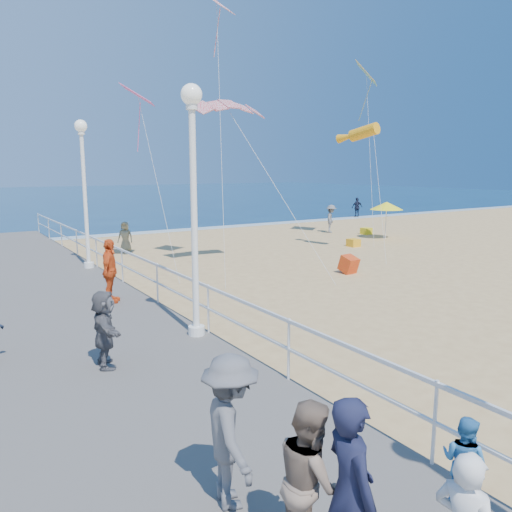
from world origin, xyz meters
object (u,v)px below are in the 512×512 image
toddler_held (464,462)px  beach_chair_right (366,231)px  spectator_1 (311,480)px  box_kite (349,266)px  beach_walker_a (331,219)px  beach_walker_b (357,207)px  lamp_post_far (84,179)px  spectator_3 (110,271)px  spectator_2 (231,431)px  lamp_post_mid (193,186)px  spectator_5 (104,329)px  beach_umbrella (387,206)px  beach_walker_c (125,237)px  spectator_0 (350,492)px

toddler_held → beach_chair_right: bearing=-51.9°
spectator_1 → box_kite: spectator_1 is taller
beach_walker_a → box_kite: beach_walker_a is taller
beach_walker_b → box_kite: size_ratio=2.75×
toddler_held → beach_chair_right: toddler_held is taller
lamp_post_far → spectator_3: bearing=-98.2°
spectator_1 → spectator_2: spectator_2 is taller
lamp_post_mid → beach_walker_b: lamp_post_mid is taller
box_kite → beach_walker_a: bearing=47.4°
spectator_2 → spectator_5: bearing=14.7°
beach_walker_b → beach_umbrella: size_ratio=0.77×
lamp_post_far → spectator_2: lamp_post_far is taller
lamp_post_far → spectator_5: 10.28m
toddler_held → beach_walker_b: toddler_held is taller
spectator_1 → beach_walker_c: 20.91m
lamp_post_mid → spectator_1: (-1.92, -6.34, -2.48)m
spectator_1 → beach_walker_a: spectator_1 is taller
spectator_0 → lamp_post_mid: bearing=-2.1°
spectator_0 → box_kite: size_ratio=2.91×
spectator_2 → beach_walker_b: bearing=-31.9°
lamp_post_far → beach_walker_c: (3.03, 4.98, -2.91)m
toddler_held → beach_umbrella: (18.42, 17.86, 0.27)m
spectator_0 → beach_chair_right: bearing=-32.4°
lamp_post_far → beach_walker_b: 27.88m
lamp_post_far → toddler_held: size_ratio=6.74×
lamp_post_mid → spectator_1: bearing=-106.9°
spectator_2 → beach_walker_b: size_ratio=1.03×
toddler_held → beach_umbrella: bearing=-54.3°
beach_walker_c → beach_chair_right: size_ratio=2.73×
spectator_3 → beach_walker_b: (25.83, 17.16, -0.45)m
spectator_2 → spectator_5: 4.56m
spectator_3 → beach_walker_b: spectator_3 is taller
lamp_post_mid → beach_walker_b: (25.07, 20.88, -2.84)m
beach_walker_a → box_kite: (-7.76, -9.91, -0.58)m
beach_walker_c → box_kite: size_ratio=2.50×
spectator_2 → beach_umbrella: beach_umbrella is taller
beach_chair_right → beach_walker_b: bearing=48.9°
toddler_held → beach_walker_c: bearing=-19.4°
spectator_3 → beach_walker_c: spectator_3 is taller
spectator_2 → toddler_held: bearing=-139.7°
spectator_0 → box_kite: spectator_0 is taller
spectator_5 → beach_walker_c: spectator_5 is taller
spectator_1 → lamp_post_far: bearing=18.9°
box_kite → spectator_2: bearing=-142.7°
spectator_5 → spectator_0: bearing=-167.1°
spectator_1 → beach_walker_c: size_ratio=1.04×
beach_walker_b → beach_chair_right: (-7.29, -8.35, -0.62)m
spectator_0 → spectator_2: (-0.33, 1.48, -0.03)m
spectator_1 → beach_umbrella: beach_umbrella is taller
lamp_post_mid → lamp_post_far: (0.00, 9.00, 0.00)m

